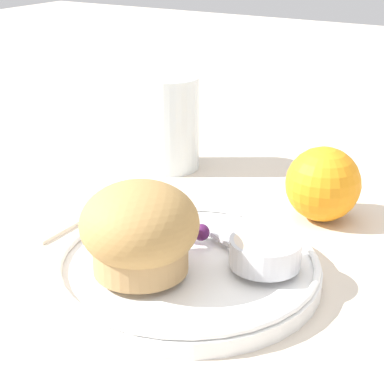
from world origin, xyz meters
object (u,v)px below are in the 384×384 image
Objects in this scene: muffin at (140,230)px; orange_fruit at (323,184)px; butter_knife at (216,231)px; juice_glass at (170,123)px.

muffin is 1.26× the size of orange_fruit.
butter_knife is 2.30× the size of orange_fruit.
butter_knife is (0.02, 0.09, -0.03)m from muffin.
butter_knife is 1.54× the size of juice_glass.
orange_fruit is at bearing 70.41° from muffin.
orange_fruit is at bearing 88.24° from butter_knife.
muffin is 0.10m from butter_knife.
orange_fruit reaches higher than butter_knife.
juice_glass is (-0.14, 0.25, 0.00)m from muffin.
juice_glass is (-0.16, 0.16, 0.03)m from butter_knife.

